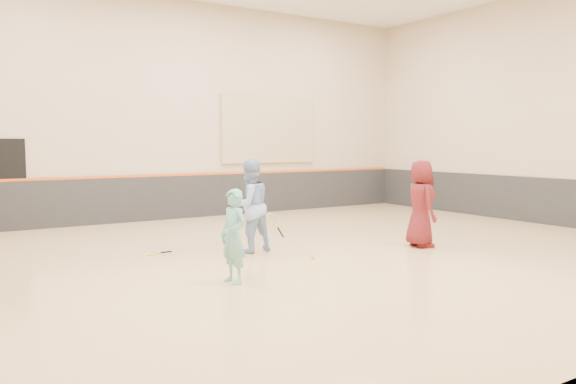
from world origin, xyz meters
TOP-DOWN VIEW (x-y plane):
  - room at (0.00, 0.00)m, footprint 15.04×12.04m
  - wainscot_back at (0.00, 5.97)m, footprint 14.90×0.04m
  - wainscot_right at (7.47, 0.00)m, footprint 0.04×11.90m
  - accent_stripe at (0.00, 5.96)m, footprint 14.90×0.03m
  - acoustic_panel at (2.80, 5.95)m, footprint 3.20×0.08m
  - doorway at (-4.50, 5.98)m, footprint 1.10×0.05m
  - girl at (-2.08, -1.30)m, footprint 0.41×0.56m
  - instructor at (-0.74, 0.69)m, footprint 0.94×0.77m
  - young_man at (2.46, -0.65)m, footprint 0.81×0.99m
  - held_racket at (-0.41, 0.36)m, footprint 0.46×0.46m
  - spare_racket at (-2.41, 1.47)m, footprint 0.63×0.63m
  - ball_under_racket at (-0.09, -0.51)m, footprint 0.07×0.07m
  - ball_in_hand at (2.65, -0.78)m, footprint 0.07×0.07m
  - ball_beside_spare at (-0.31, 2.08)m, footprint 0.07×0.07m

SIDE VIEW (x-z plane):
  - ball_under_racket at x=-0.09m, z-range 0.00..0.07m
  - ball_beside_spare at x=-0.31m, z-range 0.00..0.07m
  - spare_racket at x=-2.41m, z-range 0.00..0.11m
  - wainscot_back at x=0.00m, z-range 0.00..1.20m
  - wainscot_right at x=7.47m, z-range 0.00..1.20m
  - held_racket at x=-0.41m, z-range 0.38..0.91m
  - girl at x=-2.08m, z-range 0.00..1.42m
  - room at x=0.00m, z-range -2.30..3.92m
  - young_man at x=2.46m, z-range 0.00..1.75m
  - instructor at x=-0.74m, z-range 0.00..1.79m
  - ball_in_hand at x=2.65m, z-range 1.02..1.09m
  - doorway at x=-4.50m, z-range 0.00..2.20m
  - accent_stripe at x=0.00m, z-range 1.19..1.25m
  - acoustic_panel at x=2.80m, z-range 1.50..3.50m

